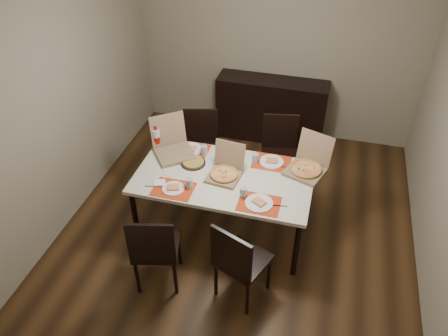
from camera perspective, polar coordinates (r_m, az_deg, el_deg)
The scene contains 19 objects.
ground at distance 5.07m, azimuth 2.23°, elevation -6.79°, with size 3.80×4.00×0.02m, color #472C15.
room_walls at distance 4.43m, azimuth 4.11°, elevation 13.51°, with size 3.84×4.02×2.62m.
sideboard at distance 6.20m, azimuth 6.15°, elevation 7.58°, with size 1.50×0.40×0.90m, color black.
dining_table at distance 4.51m, azimuth 0.00°, elevation -1.67°, with size 1.80×1.00×0.75m.
chair_near_left at distance 4.12m, azimuth -9.01°, elevation -10.27°, with size 0.51×0.51×0.93m.
chair_near_right at distance 3.98m, azimuth 1.92°, elevation -11.98°, with size 0.55×0.55×0.93m.
chair_far_left at distance 5.35m, azimuth -3.06°, elevation 3.15°, with size 0.51×0.51×0.93m.
chair_far_right at distance 5.29m, azimuth 7.23°, elevation 2.39°, with size 0.50×0.50×0.93m.
setting_near_left at distance 4.33m, azimuth -6.30°, elevation -2.42°, with size 0.49×0.30×0.11m.
setting_near_right at distance 4.16m, azimuth 4.06°, elevation -4.22°, with size 0.47×0.30×0.11m.
setting_far_left at distance 4.82m, azimuth -4.15°, elevation 2.47°, with size 0.46×0.30×0.11m.
setting_far_right at distance 4.65m, azimuth 5.68°, elevation 0.94°, with size 0.51×0.30×0.11m.
napkin_loose at distance 4.39m, azimuth -0.73°, elevation -1.67°, with size 0.12×0.11×0.02m, color white.
pizza_box_center at distance 4.43m, azimuth 0.15°, elevation -0.46°, with size 0.36×0.39×0.32m.
pizza_box_right at distance 4.57m, azimuth 10.82°, elevation 0.21°, with size 0.48×0.51×0.37m.
pizza_box_left at distance 4.78m, azimuth -6.68°, elevation 2.62°, with size 0.57×0.58×0.39m.
faina_plate at distance 4.63m, azimuth -4.05°, elevation 0.72°, with size 0.27×0.27×0.03m.
dip_bowl at distance 4.55m, azimuth 1.10°, elevation 0.11°, with size 0.13×0.13×0.03m, color white.
soda_bottle at distance 4.85m, azimuth -8.81°, elevation 3.79°, with size 0.10×0.10×0.28m.
Camera 1 is at (0.75, -3.54, 3.55)m, focal length 35.00 mm.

